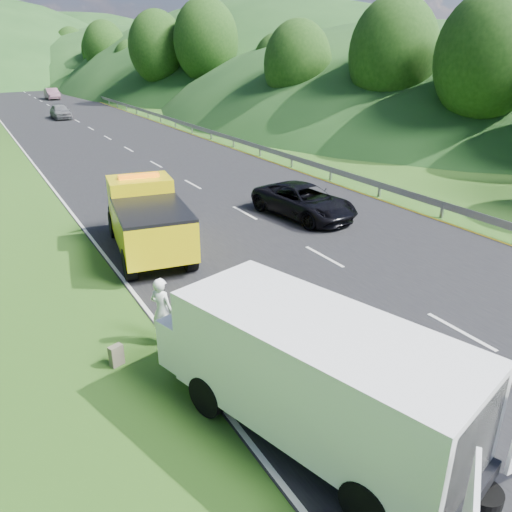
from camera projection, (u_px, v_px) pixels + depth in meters
ground at (325, 328)px, 13.58m from camera, size 320.00×320.00×0.00m
road_surface at (91, 129)px, 46.89m from camera, size 14.00×200.00×0.02m
guardrail at (128, 111)px, 60.25m from camera, size 0.06×140.00×1.52m
tree_line_right at (199, 100)px, 72.11m from camera, size 14.00×140.00×14.00m
hills_backdrop at (15, 78)px, 124.12m from camera, size 201.00×288.60×44.00m
tow_truck at (147, 218)px, 18.15m from camera, size 3.23×6.53×2.69m
white_van at (311, 370)px, 9.38m from camera, size 4.90×7.70×2.54m
woman at (165, 342)px, 12.93m from camera, size 0.75×0.81×1.80m
child at (243, 367)px, 11.92m from camera, size 0.63×0.63×1.04m
worker at (400, 461)px, 9.20m from camera, size 1.15×0.77×1.65m
suitcase at (116, 355)px, 11.89m from camera, size 0.37×0.28×0.53m
spare_tire at (481, 500)px, 8.40m from camera, size 0.67×0.67×0.20m
passing_suv at (303, 217)px, 22.47m from camera, size 3.09×5.45×1.43m
dist_car_a at (61, 119)px, 53.36m from camera, size 1.75×4.35×1.48m
dist_car_b at (53, 99)px, 73.50m from camera, size 1.64×4.70×1.55m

